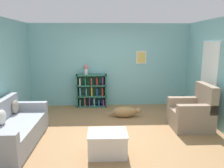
% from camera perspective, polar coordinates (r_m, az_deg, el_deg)
% --- Properties ---
extents(ground_plane, '(14.00, 14.00, 0.00)m').
position_cam_1_polar(ground_plane, '(5.13, 0.19, -12.47)').
color(ground_plane, '#997047').
extents(wall_back, '(5.60, 0.13, 2.60)m').
position_cam_1_polar(wall_back, '(6.99, -0.60, 4.94)').
color(wall_back, '#7AB7BC').
rests_on(wall_back, ground_plane).
extents(couch, '(0.86, 1.99, 0.84)m').
position_cam_1_polar(couch, '(4.92, -24.78, -10.80)').
color(couch, '#9399A3').
rests_on(couch, ground_plane).
extents(bookshelf, '(0.94, 0.28, 1.04)m').
position_cam_1_polar(bookshelf, '(6.94, -5.29, -1.87)').
color(bookshelf, '#2D6B56').
rests_on(bookshelf, ground_plane).
extents(recliner_chair, '(0.88, 0.86, 1.07)m').
position_cam_1_polar(recliner_chair, '(5.59, 20.36, -7.10)').
color(recliner_chair, gray).
rests_on(recliner_chair, ground_plane).
extents(coffee_table, '(0.71, 0.53, 0.44)m').
position_cam_1_polar(coffee_table, '(4.12, -1.19, -15.09)').
color(coffee_table, silver).
rests_on(coffee_table, ground_plane).
extents(dog, '(0.94, 0.27, 0.30)m').
position_cam_1_polar(dog, '(6.04, 3.55, -7.25)').
color(dog, '#9E7A4C').
rests_on(dog, ground_plane).
extents(vase, '(0.14, 0.14, 0.31)m').
position_cam_1_polar(vase, '(6.81, -6.83, 3.92)').
color(vase, silver).
rests_on(vase, bookshelf).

